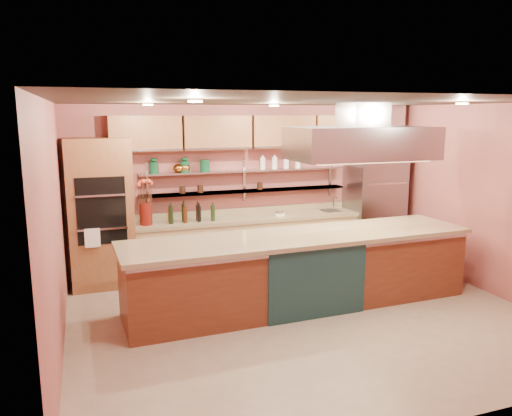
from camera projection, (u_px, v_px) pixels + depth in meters
name	position (u px, v px, depth m)	size (l,w,h in m)	color
floor	(305.00, 318.00, 6.61)	(6.00, 5.00, 0.02)	tan
ceiling	(310.00, 101.00, 6.09)	(6.00, 5.00, 0.02)	black
wall_back	(247.00, 187.00, 8.67)	(6.00, 0.04, 2.80)	#A95650
wall_front	(439.00, 271.00, 4.03)	(6.00, 0.04, 2.80)	#A95650
wall_left	(54.00, 232.00, 5.38)	(0.04, 5.00, 2.80)	#A95650
wall_right	(493.00, 200.00, 7.32)	(0.04, 5.00, 2.80)	#A95650
oven_stack	(101.00, 214.00, 7.63)	(0.95, 0.64, 2.30)	brown
refrigerator	(374.00, 202.00, 9.16)	(0.95, 0.72, 2.10)	gray
back_counter	(249.00, 243.00, 8.55)	(3.84, 0.64, 0.93)	tan
wall_shelf_lower	(246.00, 191.00, 8.54)	(3.60, 0.26, 0.03)	#AEB0B5
wall_shelf_upper	(246.00, 171.00, 8.47)	(3.60, 0.26, 0.03)	#AEB0B5
upper_cabinets	(250.00, 132.00, 8.32)	(4.60, 0.36, 0.55)	brown
range_hood	(361.00, 143.00, 6.93)	(2.00, 1.00, 0.45)	#AEB0B5
ceiling_downlights	(303.00, 104.00, 6.28)	(4.00, 2.80, 0.02)	#FFE5A5
island	(300.00, 270.00, 6.96)	(4.84, 1.05, 1.01)	brown
flower_vase	(146.00, 214.00, 7.82)	(0.19, 0.19, 0.34)	#5F130E
oil_bottle_cluster	(192.00, 214.00, 8.07)	(0.80, 0.23, 0.26)	black
kitchen_scale	(279.00, 213.00, 8.58)	(0.15, 0.12, 0.09)	white
bar_faucet	(333.00, 204.00, 9.01)	(0.03, 0.03, 0.25)	white
copper_kettle	(178.00, 168.00, 8.09)	(0.17, 0.17, 0.14)	#B16B29
green_canister	(205.00, 166.00, 8.22)	(0.16, 0.16, 0.19)	#0D3F23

